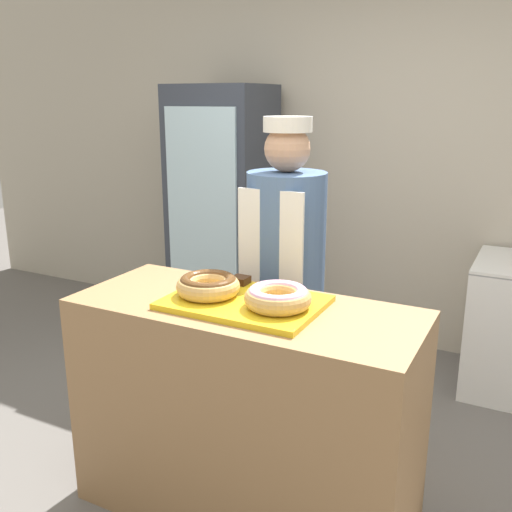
{
  "coord_description": "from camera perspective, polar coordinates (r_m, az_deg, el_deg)",
  "views": [
    {
      "loc": [
        1.03,
        -1.89,
        1.76
      ],
      "look_at": [
        0.0,
        0.1,
        1.14
      ],
      "focal_mm": 40.0,
      "sensor_mm": 36.0,
      "label": 1
    }
  ],
  "objects": [
    {
      "name": "display_counter",
      "position": [
        2.5,
        -1.09,
        -15.29
      ],
      "size": [
        1.42,
        0.59,
        0.96
      ],
      "color": "#997047",
      "rests_on": "ground_plane"
    },
    {
      "name": "serving_tray",
      "position": [
        2.29,
        -1.15,
        -4.65
      ],
      "size": [
        0.61,
        0.43,
        0.02
      ],
      "color": "yellow",
      "rests_on": "display_counter"
    },
    {
      "name": "donut_light_glaze",
      "position": [
        2.19,
        2.2,
        -4.07
      ],
      "size": [
        0.26,
        0.26,
        0.08
      ],
      "color": "tan",
      "rests_on": "serving_tray"
    },
    {
      "name": "brownie_back_left",
      "position": [
        2.47,
        -1.58,
        -2.43
      ],
      "size": [
        0.07,
        0.07,
        0.03
      ],
      "color": "#382111",
      "rests_on": "serving_tray"
    },
    {
      "name": "brownie_back_right",
      "position": [
        2.38,
        3.18,
        -3.19
      ],
      "size": [
        0.07,
        0.07,
        0.03
      ],
      "color": "#382111",
      "rests_on": "serving_tray"
    },
    {
      "name": "ground_plane",
      "position": [
        2.78,
        -1.04,
        -23.83
      ],
      "size": [
        14.0,
        14.0,
        0.0
      ],
      "primitive_type": "plane",
      "color": "#66605B"
    },
    {
      "name": "baker_person",
      "position": [
        2.86,
        2.91,
        -2.42
      ],
      "size": [
        0.39,
        0.39,
        1.68
      ],
      "color": "#4C4C51",
      "rests_on": "ground_plane"
    },
    {
      "name": "wall_back",
      "position": [
        4.17,
        13.12,
        9.44
      ],
      "size": [
        8.0,
        0.06,
        2.7
      ],
      "color": "#BCB29E",
      "rests_on": "ground_plane"
    },
    {
      "name": "donut_chocolate_glaze",
      "position": [
        2.33,
        -4.81,
        -2.87
      ],
      "size": [
        0.26,
        0.26,
        0.08
      ],
      "color": "tan",
      "rests_on": "serving_tray"
    },
    {
      "name": "beverage_fridge",
      "position": [
        4.29,
        -3.37,
        4.29
      ],
      "size": [
        0.68,
        0.58,
        1.86
      ],
      "color": "#333842",
      "rests_on": "ground_plane"
    }
  ]
}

